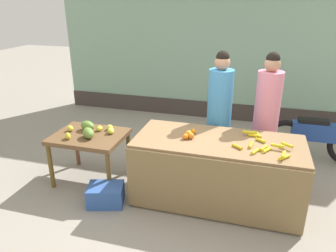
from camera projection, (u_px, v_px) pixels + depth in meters
The scene contains 12 objects.
ground_plane at pixel (188, 194), 4.25m from camera, with size 24.00×24.00×0.00m, color gray.
market_wall_back at pixel (224, 37), 6.41m from camera, with size 7.06×0.23×3.50m.
fruit_stall_counter at pixel (217, 171), 3.99m from camera, with size 2.05×0.92×0.84m.
side_table_wooden at pixel (89, 140), 4.38m from camera, with size 0.96×0.76×0.71m.
banana_bunch_pile at pixel (263, 145), 3.66m from camera, with size 0.68×0.69×0.07m.
orange_pile at pixel (189, 134), 3.91m from camera, with size 0.14×0.27×0.08m.
mango_papaya_pile at pixel (90, 130), 4.35m from camera, with size 0.72×0.57×0.14m.
vendor_woman_blue_shirt at pixel (219, 115), 4.47m from camera, with size 0.34×0.34×1.81m.
vendor_woman_pink_shirt at pixel (266, 118), 4.37m from camera, with size 0.34×0.34×1.81m.
parked_motorcycle at pixel (317, 138), 4.98m from camera, with size 1.60×0.18×0.88m.
produce_crate at pixel (106, 195), 4.01m from camera, with size 0.44×0.32×0.26m, color #3359A5.
produce_sack at pixel (158, 145), 5.07m from camera, with size 0.36×0.30×0.53m, color maroon.
Camera 1 is at (0.72, -3.54, 2.43)m, focal length 33.93 mm.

